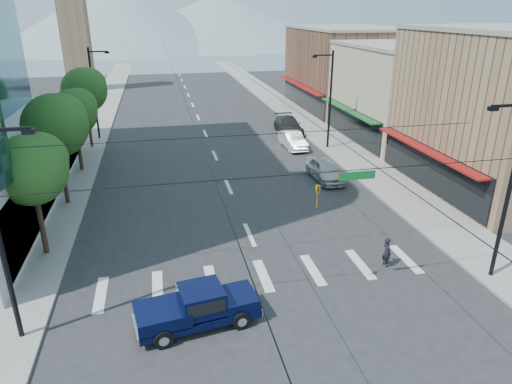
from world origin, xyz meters
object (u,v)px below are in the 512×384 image
at_px(pickup_truck, 197,307).
at_px(parked_car_mid, 293,140).
at_px(parked_car_near, 325,170).
at_px(parked_car_far, 288,125).
at_px(pedestrian, 387,252).

relative_size(pickup_truck, parked_car_mid, 1.15).
height_order(pickup_truck, parked_car_near, pickup_truck).
relative_size(parked_car_near, parked_car_far, 0.83).
relative_size(pedestrian, parked_car_mid, 0.34).
bearing_deg(parked_car_near, pickup_truck, -127.87).
distance_m(parked_car_near, parked_car_mid, 8.90).
relative_size(pedestrian, parked_car_far, 0.27).
distance_m(pickup_truck, parked_car_mid, 27.01).
relative_size(pedestrian, parked_car_near, 0.33).
bearing_deg(parked_car_far, parked_car_mid, -98.52).
bearing_deg(parked_car_far, pedestrian, -92.15).
bearing_deg(pickup_truck, pedestrian, 6.29).
distance_m(pickup_truck, pedestrian, 10.35).
xyz_separation_m(parked_car_near, parked_car_far, (1.15, 14.46, 0.02)).
height_order(pedestrian, parked_car_mid, pedestrian).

